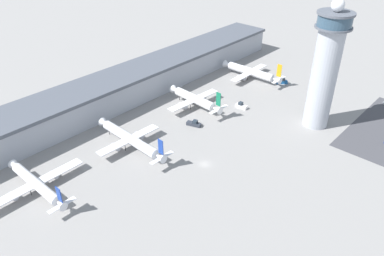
{
  "coord_description": "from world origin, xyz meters",
  "views": [
    {
      "loc": [
        -95.74,
        -79.65,
        94.41
      ],
      "look_at": [
        7.58,
        13.99,
        8.43
      ],
      "focal_mm": 35.0,
      "sensor_mm": 36.0,
      "label": 1
    }
  ],
  "objects_px": {
    "control_tower": "(325,68)",
    "airplane_gate_bravo": "(130,139)",
    "service_truck_baggage": "(241,106)",
    "airplane_gate_delta": "(251,72)",
    "service_truck_catering": "(194,124)",
    "service_truck_fuel": "(282,82)",
    "airplane_gate_alpha": "(36,184)",
    "airplane_gate_charlie": "(195,99)"
  },
  "relations": [
    {
      "from": "control_tower",
      "to": "airplane_gate_bravo",
      "type": "distance_m",
      "value": 92.62
    },
    {
      "from": "airplane_gate_bravo",
      "to": "service_truck_baggage",
      "type": "xyz_separation_m",
      "value": [
        63.28,
        -14.21,
        -3.63
      ]
    },
    {
      "from": "control_tower",
      "to": "airplane_gate_delta",
      "type": "xyz_separation_m",
      "value": [
        24.2,
        54.49,
        -25.18
      ]
    },
    {
      "from": "service_truck_catering",
      "to": "service_truck_baggage",
      "type": "relative_size",
      "value": 1.16
    },
    {
      "from": "control_tower",
      "to": "service_truck_fuel",
      "type": "height_order",
      "value": "control_tower"
    },
    {
      "from": "airplane_gate_bravo",
      "to": "service_truck_baggage",
      "type": "distance_m",
      "value": 64.95
    },
    {
      "from": "airplane_gate_delta",
      "to": "service_truck_baggage",
      "type": "xyz_separation_m",
      "value": [
        -34.47,
        -18.11,
        -3.14
      ]
    },
    {
      "from": "airplane_gate_bravo",
      "to": "airplane_gate_alpha",
      "type": "bearing_deg",
      "value": 175.29
    },
    {
      "from": "airplane_gate_charlie",
      "to": "airplane_gate_alpha",
      "type": "bearing_deg",
      "value": -179.47
    },
    {
      "from": "control_tower",
      "to": "airplane_gate_charlie",
      "type": "xyz_separation_m",
      "value": [
        -26.36,
        54.9,
        -24.66
      ]
    },
    {
      "from": "airplane_gate_charlie",
      "to": "service_truck_catering",
      "type": "xyz_separation_m",
      "value": [
        -14.25,
        -12.23,
        -3.66
      ]
    },
    {
      "from": "airplane_gate_bravo",
      "to": "service_truck_baggage",
      "type": "relative_size",
      "value": 6.57
    },
    {
      "from": "control_tower",
      "to": "service_truck_fuel",
      "type": "bearing_deg",
      "value": 49.56
    },
    {
      "from": "airplane_gate_bravo",
      "to": "airplane_gate_delta",
      "type": "bearing_deg",
      "value": 2.28
    },
    {
      "from": "service_truck_baggage",
      "to": "airplane_gate_charlie",
      "type": "bearing_deg",
      "value": 131.0
    },
    {
      "from": "airplane_gate_charlie",
      "to": "service_truck_fuel",
      "type": "relative_size",
      "value": 5.56
    },
    {
      "from": "airplane_gate_bravo",
      "to": "airplane_gate_delta",
      "type": "xyz_separation_m",
      "value": [
        97.75,
        3.9,
        -0.49
      ]
    },
    {
      "from": "service_truck_fuel",
      "to": "service_truck_catering",
      "type": "bearing_deg",
      "value": 174.86
    },
    {
      "from": "airplane_gate_alpha",
      "to": "service_truck_catering",
      "type": "relative_size",
      "value": 5.18
    },
    {
      "from": "airplane_gate_charlie",
      "to": "airplane_gate_delta",
      "type": "distance_m",
      "value": 50.57
    },
    {
      "from": "airplane_gate_charlie",
      "to": "service_truck_catering",
      "type": "distance_m",
      "value": 19.13
    },
    {
      "from": "service_truck_catering",
      "to": "service_truck_fuel",
      "type": "height_order",
      "value": "service_truck_fuel"
    },
    {
      "from": "airplane_gate_delta",
      "to": "service_truck_fuel",
      "type": "bearing_deg",
      "value": -69.89
    },
    {
      "from": "airplane_gate_charlie",
      "to": "service_truck_fuel",
      "type": "bearing_deg",
      "value": -18.05
    },
    {
      "from": "airplane_gate_charlie",
      "to": "airplane_gate_delta",
      "type": "height_order",
      "value": "airplane_gate_charlie"
    },
    {
      "from": "airplane_gate_delta",
      "to": "service_truck_baggage",
      "type": "distance_m",
      "value": 39.06
    },
    {
      "from": "control_tower",
      "to": "airplane_gate_bravo",
      "type": "relative_size",
      "value": 1.39
    },
    {
      "from": "airplane_gate_charlie",
      "to": "service_truck_baggage",
      "type": "relative_size",
      "value": 5.4
    },
    {
      "from": "airplane_gate_charlie",
      "to": "service_truck_catering",
      "type": "relative_size",
      "value": 4.68
    },
    {
      "from": "airplane_gate_alpha",
      "to": "service_truck_fuel",
      "type": "relative_size",
      "value": 6.16
    },
    {
      "from": "service_truck_catering",
      "to": "airplane_gate_charlie",
      "type": "bearing_deg",
      "value": 40.62
    },
    {
      "from": "airplane_gate_alpha",
      "to": "airplane_gate_delta",
      "type": "bearing_deg",
      "value": 0.17
    },
    {
      "from": "airplane_gate_charlie",
      "to": "service_truck_catering",
      "type": "height_order",
      "value": "airplane_gate_charlie"
    },
    {
      "from": "airplane_gate_delta",
      "to": "service_truck_catering",
      "type": "xyz_separation_m",
      "value": [
        -64.82,
        -11.82,
        -3.14
      ]
    },
    {
      "from": "control_tower",
      "to": "service_truck_catering",
      "type": "bearing_deg",
      "value": 133.59
    },
    {
      "from": "control_tower",
      "to": "airplane_gate_bravo",
      "type": "xyz_separation_m",
      "value": [
        -73.54,
        50.59,
        -24.7
      ]
    },
    {
      "from": "airplane_gate_delta",
      "to": "service_truck_baggage",
      "type": "relative_size",
      "value": 6.14
    },
    {
      "from": "airplane_gate_delta",
      "to": "control_tower",
      "type": "bearing_deg",
      "value": -113.95
    },
    {
      "from": "airplane_gate_delta",
      "to": "service_truck_catering",
      "type": "relative_size",
      "value": 5.32
    },
    {
      "from": "airplane_gate_alpha",
      "to": "service_truck_fuel",
      "type": "distance_m",
      "value": 147.83
    },
    {
      "from": "airplane_gate_bravo",
      "to": "control_tower",
      "type": "bearing_deg",
      "value": -34.52
    },
    {
      "from": "airplane_gate_alpha",
      "to": "airplane_gate_delta",
      "type": "xyz_separation_m",
      "value": [
        140.05,
        0.42,
        0.27
      ]
    }
  ]
}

